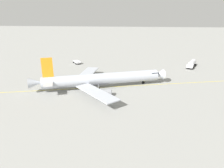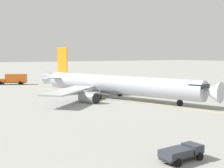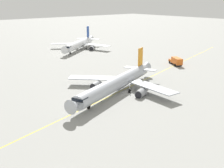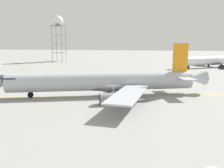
{
  "view_description": "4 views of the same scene",
  "coord_description": "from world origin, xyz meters",
  "px_view_note": "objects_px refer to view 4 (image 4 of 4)",
  "views": [
    {
      "loc": [
        11.94,
        -61.15,
        22.6
      ],
      "look_at": [
        5.83,
        -3.34,
        2.06
      ],
      "focal_mm": 32.36,
      "sensor_mm": 36.0,
      "label": 1
    },
    {
      "loc": [
        56.64,
        -33.98,
        8.99
      ],
      "look_at": [
        2.4,
        -2.19,
        3.03
      ],
      "focal_mm": 51.09,
      "sensor_mm": 36.0,
      "label": 2
    },
    {
      "loc": [
        53.18,
        55.88,
        25.83
      ],
      "look_at": [
        2.11,
        -3.45,
        2.04
      ],
      "focal_mm": 45.53,
      "sensor_mm": 36.0,
      "label": 3
    },
    {
      "loc": [
        -9.71,
        45.18,
        10.52
      ],
      "look_at": [
        0.17,
        0.15,
        2.67
      ],
      "focal_mm": 38.8,
      "sensor_mm": 36.0,
      "label": 4
    }
  ],
  "objects_px": {
    "airliner_secondary": "(212,61)",
    "radar_tower": "(58,24)",
    "airliner_main": "(105,82)",
    "baggage_truck_truck": "(0,77)"
  },
  "relations": [
    {
      "from": "airliner_secondary",
      "to": "baggage_truck_truck",
      "type": "bearing_deg",
      "value": 2.53
    },
    {
      "from": "airliner_main",
      "to": "radar_tower",
      "type": "relative_size",
      "value": 1.62
    },
    {
      "from": "airliner_secondary",
      "to": "radar_tower",
      "type": "relative_size",
      "value": 1.3
    },
    {
      "from": "airliner_main",
      "to": "airliner_secondary",
      "type": "relative_size",
      "value": 1.25
    },
    {
      "from": "airliner_secondary",
      "to": "radar_tower",
      "type": "distance_m",
      "value": 83.91
    },
    {
      "from": "radar_tower",
      "to": "airliner_main",
      "type": "bearing_deg",
      "value": 119.8
    },
    {
      "from": "airliner_secondary",
      "to": "baggage_truck_truck",
      "type": "relative_size",
      "value": 8.11
    },
    {
      "from": "airliner_secondary",
      "to": "radar_tower",
      "type": "bearing_deg",
      "value": -47.98
    },
    {
      "from": "airliner_secondary",
      "to": "baggage_truck_truck",
      "type": "distance_m",
      "value": 83.75
    },
    {
      "from": "radar_tower",
      "to": "airliner_secondary",
      "type": "bearing_deg",
      "value": 166.63
    }
  ]
}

